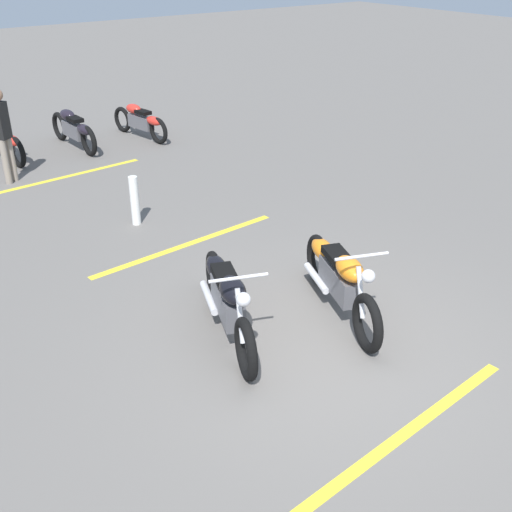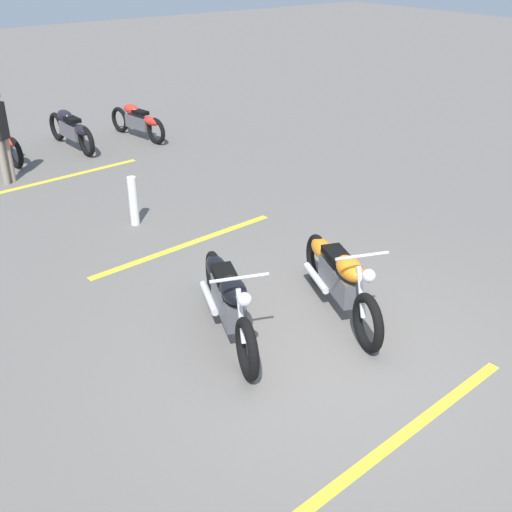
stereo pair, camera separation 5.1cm
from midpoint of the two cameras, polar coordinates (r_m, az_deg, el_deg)
The scene contains 11 objects.
ground_plane at distance 7.05m, azimuth 6.52°, elevation -8.64°, with size 60.00×60.00×0.00m, color #66605B.
motorcycle_bright_foreground at distance 7.56m, azimuth 7.79°, elevation -1.92°, with size 2.12×0.92×1.04m.
motorcycle_dark_foreground at distance 7.08m, azimuth -2.45°, elevation -3.83°, with size 2.12×0.92×1.04m.
motorcycle_row_far_left at distance 14.61m, azimuth -10.36°, elevation 12.07°, with size 1.94×0.44×0.74m.
motorcycle_row_left at distance 14.18m, azimuth -16.18°, elevation 11.11°, with size 2.10×0.31×0.79m.
motorcycle_row_center at distance 13.88m, azimuth -22.15°, elevation 9.82°, with size 2.07×0.43×0.78m.
bystander_near_row at distance 12.34m, azimuth -22.00°, elevation 10.51°, with size 0.30×0.31×1.74m.
bollard_post at distance 10.03m, azimuth -10.88°, elevation 4.99°, with size 0.14×0.14×0.80m, color white.
parking_stripe_near at distance 6.14m, azimuth 13.39°, elevation -15.71°, with size 3.20×0.12×0.01m, color yellow.
parking_stripe_mid at distance 9.37m, azimuth -6.18°, elevation 1.05°, with size 3.20×0.12×0.01m, color yellow.
parking_stripe_far at distance 12.56m, azimuth -17.01°, elevation 6.91°, with size 3.20×0.12×0.01m, color yellow.
Camera 1 is at (-4.14, 3.96, 4.11)m, focal length 43.77 mm.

